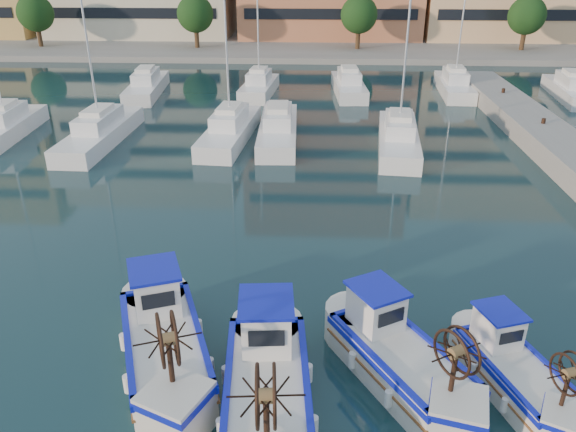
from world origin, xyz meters
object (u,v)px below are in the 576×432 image
Objects in this scene: fishing_boat_b at (267,383)px; fishing_boat_d at (514,369)px; fishing_boat_c at (397,354)px; fishing_boat_a at (164,340)px.

fishing_boat_b reaches higher than fishing_boat_d.
fishing_boat_d is at bearing -35.69° from fishing_boat_c.
fishing_boat_b is at bearing -48.38° from fishing_boat_a.
fishing_boat_a is at bearing 158.34° from fishing_boat_d.
fishing_boat_a is 1.01× the size of fishing_boat_b.
fishing_boat_a is 3.37m from fishing_boat_b.
fishing_boat_b reaches higher than fishing_boat_c.
fishing_boat_b is at bearing 172.06° from fishing_boat_c.
fishing_boat_b is at bearing 170.93° from fishing_boat_d.
fishing_boat_a reaches higher than fishing_boat_d.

